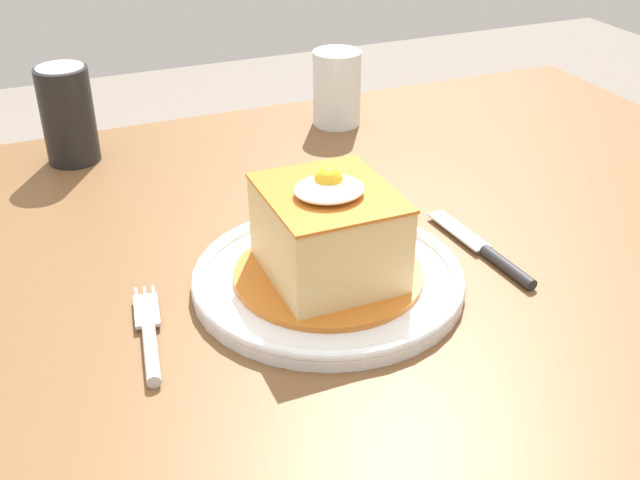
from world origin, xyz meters
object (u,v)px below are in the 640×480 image
object	(u,v)px
fork	(150,339)
soda_can	(68,115)
main_plate	(328,277)
drinking_glass	(337,93)
knife	(493,256)

from	to	relation	value
fork	soda_can	distance (m)	0.43
main_plate	fork	distance (m)	0.18
main_plate	drinking_glass	xyz separation A→B (m)	(0.18, 0.38, 0.04)
drinking_glass	fork	bearing A→B (deg)	-131.15
soda_can	fork	bearing A→B (deg)	-89.06
soda_can	drinking_glass	distance (m)	0.37
knife	fork	bearing A→B (deg)	-179.73
main_plate	drinking_glass	size ratio (longest dim) A/B	2.49
main_plate	soda_can	bearing A→B (deg)	114.98
knife	soda_can	world-z (taller)	soda_can
drinking_glass	soda_can	bearing A→B (deg)	177.82
soda_can	drinking_glass	size ratio (longest dim) A/B	1.18
main_plate	soda_can	xyz separation A→B (m)	(-0.19, 0.40, 0.05)
soda_can	drinking_glass	world-z (taller)	soda_can
knife	drinking_glass	world-z (taller)	drinking_glass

